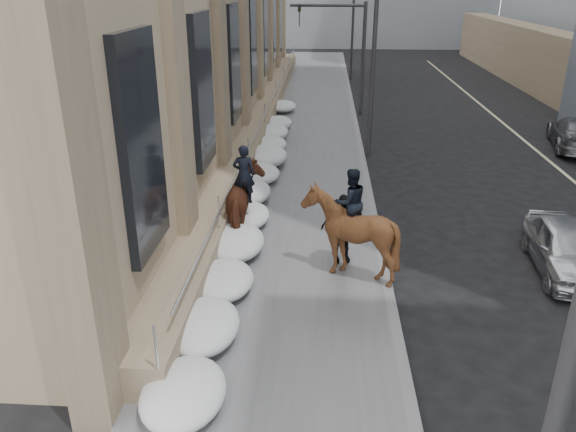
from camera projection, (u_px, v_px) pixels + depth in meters
The scene contains 12 objects.
ground at pixel (273, 347), 11.74m from camera, with size 140.00×140.00×0.00m, color black.
sidewalk at pixel (297, 184), 20.91m from camera, with size 5.00×80.00×0.12m, color #535355.
curb at pixel (368, 185), 20.75m from camera, with size 0.24×80.00×0.12m, color slate.
streetlight_near at pixel (554, 339), 4.28m from camera, with size 1.71×0.24×8.00m.
streetlight_mid at pixel (370, 46), 22.65m from camera, with size 1.71×0.24×8.00m.
streetlight_far at pixel (351, 16), 41.02m from camera, with size 1.71×0.24×8.00m.
traffic_signal at pixel (347, 41), 30.27m from camera, with size 4.10×0.22×6.00m.
snow_bank at pixel (253, 190), 19.09m from camera, with size 1.70×18.10×0.76m.
mounted_horse_left at pixel (246, 200), 16.21m from camera, with size 1.32×2.52×2.69m.
mounted_horse_right at pixel (349, 230), 13.94m from camera, with size 2.54×2.66×2.80m.
pedestrian at pixel (342, 228), 14.74m from camera, with size 1.11×0.46×1.89m, color black.
car_silver at pixel (566, 248), 14.55m from camera, with size 1.57×3.90×1.33m, color #B9BCC1.
Camera 1 is at (0.94, -9.70, 7.12)m, focal length 35.00 mm.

